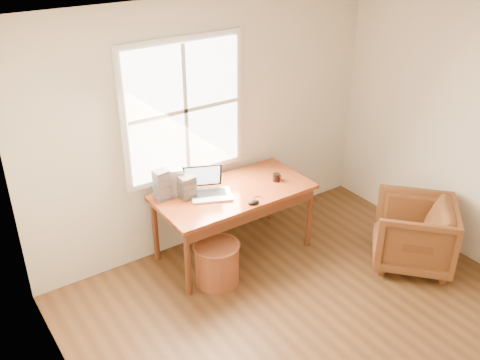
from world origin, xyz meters
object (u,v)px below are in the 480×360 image
object	(u,v)px
desk	(234,192)
wicker_stool	(217,264)
armchair	(413,233)
cd_stack_a	(176,181)
coffee_mug	(276,177)
laptop	(211,184)

from	to	relation	value
desk	wicker_stool	world-z (taller)	desk
wicker_stool	desk	bearing A→B (deg)	38.36
armchair	wicker_stool	distance (m)	2.02
cd_stack_a	desk	bearing A→B (deg)	-27.33
wicker_stool	coffee_mug	bearing A→B (deg)	15.56
laptop	cd_stack_a	xyz separation A→B (m)	(-0.26, 0.24, 0.00)
laptop	coffee_mug	world-z (taller)	laptop
laptop	coffee_mug	distance (m)	0.75
desk	coffee_mug	xyz separation A→B (m)	(0.49, -0.08, 0.06)
cd_stack_a	coffee_mug	bearing A→B (deg)	-18.89
desk	laptop	size ratio (longest dim) A/B	4.21
armchair	coffee_mug	xyz separation A→B (m)	(-0.93, 1.10, 0.44)
wicker_stool	coffee_mug	size ratio (longest dim) A/B	5.07
armchair	cd_stack_a	size ratio (longest dim) A/B	2.78
laptop	coffee_mug	bearing A→B (deg)	15.21
desk	laptop	world-z (taller)	laptop
laptop	coffee_mug	size ratio (longest dim) A/B	4.51
wicker_stool	coffee_mug	xyz separation A→B (m)	(0.90, 0.25, 0.58)
wicker_stool	armchair	bearing A→B (deg)	-24.84
desk	coffee_mug	bearing A→B (deg)	-9.09
desk	wicker_stool	size ratio (longest dim) A/B	3.74
desk	cd_stack_a	world-z (taller)	cd_stack_a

